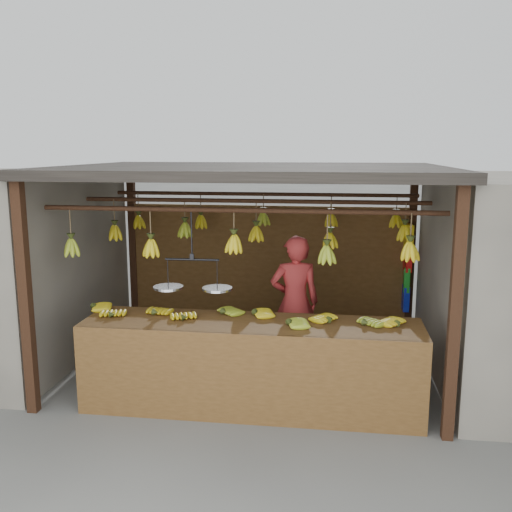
# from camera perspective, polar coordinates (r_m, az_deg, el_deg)

# --- Properties ---
(ground) EXTENTS (80.00, 80.00, 0.00)m
(ground) POSITION_cam_1_polar(r_m,az_deg,el_deg) (7.04, -0.34, -10.92)
(ground) COLOR #5B5B57
(stall) EXTENTS (4.30, 3.30, 2.40)m
(stall) POSITION_cam_1_polar(r_m,az_deg,el_deg) (6.89, 0.03, 5.53)
(stall) COLOR black
(stall) RESTS_ON ground
(counter) EXTENTS (3.55, 0.77, 0.96)m
(counter) POSITION_cam_1_polar(r_m,az_deg,el_deg) (5.64, -0.74, -8.83)
(counter) COLOR brown
(counter) RESTS_ON ground
(hanging_bananas) EXTENTS (3.63, 2.22, 0.39)m
(hanging_bananas) POSITION_cam_1_polar(r_m,az_deg,el_deg) (6.60, -0.30, 2.29)
(hanging_bananas) COLOR #92A523
(hanging_bananas) RESTS_ON ground
(balance_scale) EXTENTS (0.80, 0.31, 0.81)m
(balance_scale) POSITION_cam_1_polar(r_m,az_deg,el_deg) (5.81, -6.36, -2.85)
(balance_scale) COLOR black
(balance_scale) RESTS_ON ground
(vendor) EXTENTS (0.65, 0.49, 1.60)m
(vendor) POSITION_cam_1_polar(r_m,az_deg,el_deg) (6.77, 3.90, -4.65)
(vendor) COLOR #BF3333
(vendor) RESTS_ON ground
(bag_bundles) EXTENTS (0.08, 0.26, 1.19)m
(bag_bundles) POSITION_cam_1_polar(r_m,az_deg,el_deg) (8.05, 14.87, -1.18)
(bag_bundles) COLOR yellow
(bag_bundles) RESTS_ON ground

